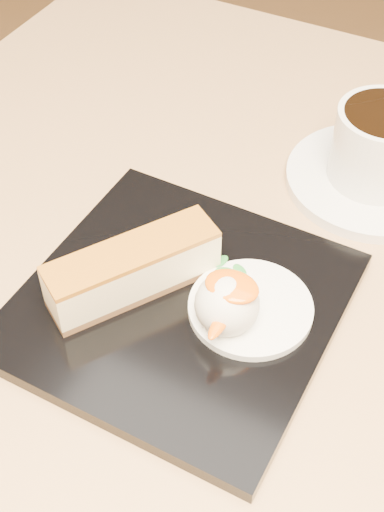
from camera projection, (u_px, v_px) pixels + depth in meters
The scene contains 9 objects.
table at pixel (244, 405), 0.65m from camera, with size 0.80×0.80×0.72m.
dessert_plate at pixel (179, 305), 0.52m from camera, with size 0.22×0.22×0.01m, color black.
cheesecake at pixel (133, 269), 0.51m from camera, with size 0.10×0.13×0.04m.
cream_smear at pixel (251, 308), 0.51m from camera, with size 0.09×0.09×0.01m, color white.
ice_cream_scoop at pixel (227, 304), 0.49m from camera, with size 0.05×0.05×0.05m, color white.
mango_sauce at pixel (232, 286), 0.47m from camera, with size 0.04×0.03×0.01m, color #FF6708.
mint_sprig at pixel (228, 268), 0.53m from camera, with size 0.03×0.02×0.00m.
saucer at pixel (372, 179), 0.62m from camera, with size 0.15×0.15×0.01m, color white.
coffee_cup at pixel (383, 144), 0.59m from camera, with size 0.11×0.08×0.07m.
Camera 1 is at (0.12, -0.33, 1.13)m, focal length 50.00 mm.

